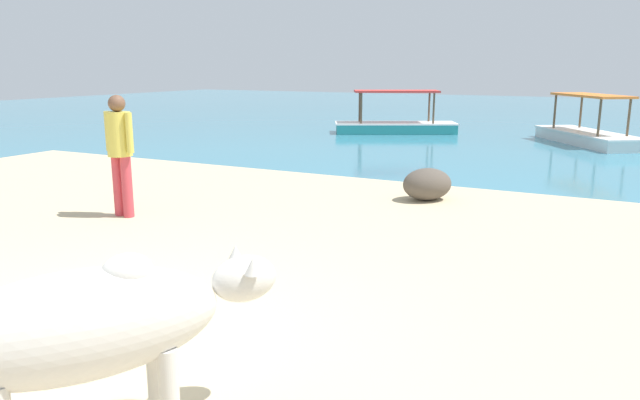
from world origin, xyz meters
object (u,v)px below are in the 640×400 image
object	(u,v)px
cow	(90,325)
boat_white	(588,133)
person_standing	(120,146)
boat_teal	(395,124)

from	to	relation	value
cow	boat_white	xyz separation A→B (m)	(1.45, 15.26, -0.43)
cow	person_standing	distance (m)	5.23
boat_teal	boat_white	xyz separation A→B (m)	(5.41, -0.18, 0.00)
boat_teal	boat_white	size ratio (longest dim) A/B	1.03
person_standing	boat_teal	world-z (taller)	person_standing
cow	person_standing	world-z (taller)	person_standing
boat_teal	person_standing	bearing A→B (deg)	-115.14
cow	boat_white	bearing A→B (deg)	29.01
person_standing	boat_white	size ratio (longest dim) A/B	0.44
cow	boat_white	size ratio (longest dim) A/B	0.47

